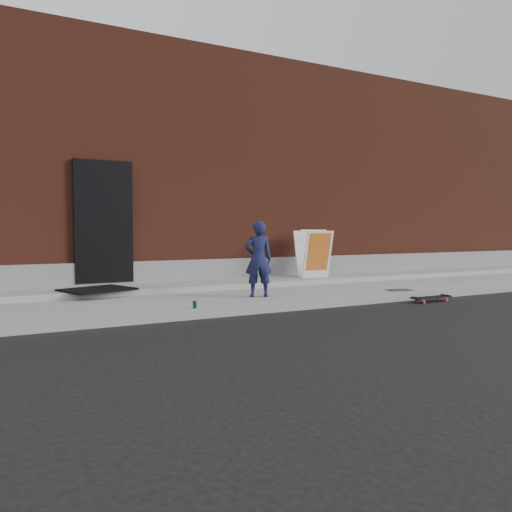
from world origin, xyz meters
TOP-DOWN VIEW (x-y plane):
  - ground at (0.00, 0.00)m, footprint 80.00×80.00m
  - sidewalk at (0.00, 1.50)m, footprint 20.00×3.00m
  - apron at (0.00, 2.40)m, footprint 20.00×1.20m
  - building at (-0.00, 6.99)m, footprint 20.00×8.10m
  - child at (-0.55, 0.72)m, footprint 0.52×0.42m
  - skateboard at (2.31, -0.29)m, footprint 0.80×0.22m
  - pizza_sign at (1.60, 2.29)m, footprint 0.69×0.79m
  - soda_can at (-1.92, 0.05)m, footprint 0.06×0.06m
  - doormat at (-2.90, 2.00)m, footprint 1.28×1.16m
  - utility_plate at (2.12, 0.27)m, footprint 0.50×0.39m

SIDE VIEW (x-z plane):
  - ground at x=0.00m, z-range 0.00..0.00m
  - skateboard at x=2.31m, z-range 0.03..0.12m
  - sidewalk at x=0.00m, z-range 0.00..0.15m
  - utility_plate at x=2.12m, z-range 0.15..0.16m
  - apron at x=0.00m, z-range 0.15..0.25m
  - soda_can at x=-1.92m, z-range 0.15..0.26m
  - doormat at x=-2.90m, z-range 0.25..0.28m
  - pizza_sign at x=1.60m, z-range 0.25..1.26m
  - child at x=-0.55m, z-range 0.15..1.39m
  - building at x=0.00m, z-range 0.00..5.00m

